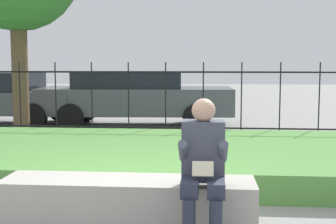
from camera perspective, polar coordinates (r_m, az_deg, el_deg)
name	(u,v)px	position (r m, az deg, el deg)	size (l,w,h in m)	color
ground_plane	(124,224)	(4.68, -5.44, -13.43)	(60.00, 60.00, 0.00)	gray
stone_bench	(128,204)	(4.61, -4.87, -11.15)	(2.43, 0.56, 0.44)	#ADA89E
person_seated_reader	(203,164)	(4.12, 4.29, -6.33)	(0.42, 0.73, 1.24)	black
grass_berm	(153,157)	(6.97, -1.86, -5.47)	(9.92, 3.48, 0.34)	#569342
iron_fence	(166,101)	(8.97, -0.29, 1.34)	(7.92, 0.03, 1.57)	black
car_parked_center	(135,97)	(11.54, -4.07, 1.90)	(4.75, 2.07, 1.34)	#4C5156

